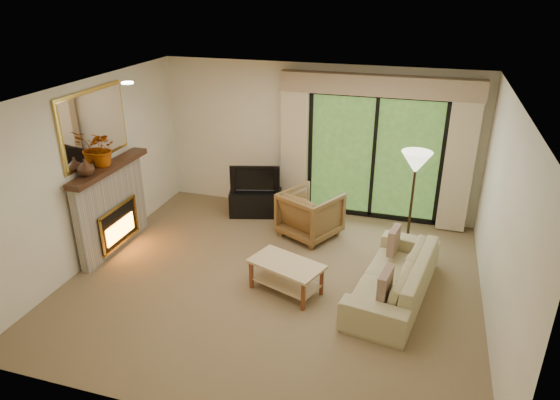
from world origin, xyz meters
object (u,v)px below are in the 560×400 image
(media_console, at_px, (256,203))
(armchair, at_px, (310,214))
(coffee_table, at_px, (286,277))
(sofa, at_px, (394,276))

(media_console, bearing_deg, armchair, -39.55)
(media_console, bearing_deg, coffee_table, -76.64)
(media_console, bearing_deg, sofa, -51.31)
(armchair, xyz_separation_m, coffee_table, (0.07, -1.64, -0.17))
(media_console, height_order, armchair, armchair)
(media_console, xyz_separation_m, armchair, (1.11, -0.49, 0.16))
(coffee_table, bearing_deg, armchair, 112.53)
(media_console, distance_m, armchair, 1.22)
(armchair, xyz_separation_m, sofa, (1.45, -1.35, -0.08))
(armchair, bearing_deg, media_console, 2.96)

